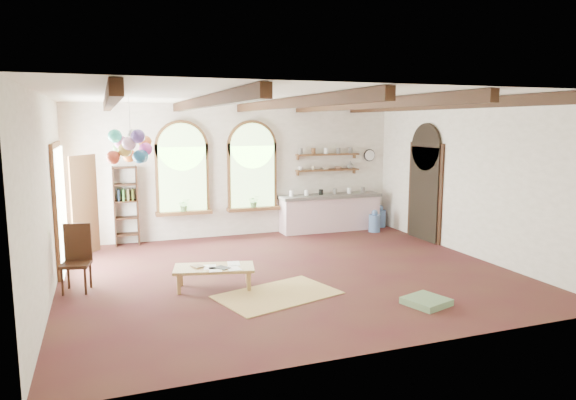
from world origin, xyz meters
name	(u,v)px	position (x,y,z in m)	size (l,w,h in m)	color
floor	(289,273)	(0.00, 0.00, 0.00)	(8.00, 8.00, 0.00)	#4C291F
ceiling_beams	(289,103)	(0.00, 0.00, 3.10)	(6.20, 6.80, 0.18)	black
window_left	(182,171)	(-1.40, 3.43, 1.63)	(1.30, 0.28, 2.20)	brown
window_right	(252,169)	(0.30, 3.43, 1.63)	(1.30, 0.28, 2.20)	brown
left_doorway	(60,209)	(-3.95, 1.80, 1.15)	(0.10, 1.90, 2.50)	brown
right_doorway	(424,194)	(3.95, 1.50, 1.10)	(0.10, 1.30, 2.40)	black
kitchen_counter	(330,212)	(2.30, 3.20, 0.48)	(2.68, 0.62, 0.94)	silver
wall_shelf_lower	(328,170)	(2.30, 3.38, 1.55)	(1.70, 0.24, 0.04)	brown
wall_shelf_upper	(328,155)	(2.30, 3.38, 1.95)	(1.70, 0.24, 0.04)	brown
wall_clock	(369,155)	(3.55, 3.45, 1.90)	(0.32, 0.32, 0.04)	black
bookshelf	(126,206)	(-2.70, 3.32, 0.90)	(0.53, 0.32, 1.80)	black
coffee_table	(214,269)	(-1.49, -0.43, 0.33)	(1.42, 0.89, 0.38)	#AB8E4E
side_chair	(77,272)	(-3.64, 0.23, 0.32)	(0.52, 0.52, 1.11)	black
floor_mat	(278,295)	(-0.60, -1.11, 0.01)	(1.88, 1.16, 0.02)	#D6B66B
floor_cushion	(426,301)	(1.40, -2.30, 0.05)	(0.58, 0.58, 0.10)	#678A5F
water_jug_a	(380,217)	(3.75, 3.16, 0.25)	(0.30, 0.30, 0.59)	#557CB7
water_jug_b	(374,222)	(3.30, 2.66, 0.25)	(0.29, 0.29, 0.57)	#557CB7
balloon_cluster	(131,147)	(-2.67, 0.80, 2.34)	(0.81, 0.85, 1.15)	white
table_book	(193,267)	(-1.83, -0.37, 0.39)	(0.16, 0.23, 0.02)	olive
tablet	(222,268)	(-1.38, -0.55, 0.38)	(0.17, 0.25, 0.01)	black
potted_plant_left	(184,205)	(-1.40, 3.32, 0.85)	(0.27, 0.23, 0.30)	#598C4C
potted_plant_right	(254,201)	(0.30, 3.32, 0.85)	(0.27, 0.23, 0.30)	#598C4C
shelf_cup_a	(300,168)	(1.55, 3.38, 1.62)	(0.12, 0.10, 0.10)	white
shelf_cup_b	(313,168)	(1.90, 3.38, 1.62)	(0.10, 0.10, 0.09)	beige
shelf_bowl_a	(326,168)	(2.25, 3.38, 1.60)	(0.22, 0.22, 0.05)	beige
shelf_bowl_b	(338,168)	(2.60, 3.38, 1.60)	(0.20, 0.20, 0.06)	#8C664C
shelf_vase	(350,165)	(2.95, 3.38, 1.67)	(0.18, 0.18, 0.19)	slate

